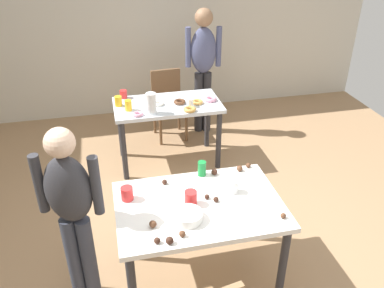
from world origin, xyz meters
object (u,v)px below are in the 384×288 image
(soda_can, at_px, (202,168))
(pitcher_far, at_px, (151,104))
(dining_table_near, at_px, (199,214))
(chair_far_table, at_px, (168,100))
(dining_table_far, at_px, (168,113))
(person_girl_near, at_px, (71,205))
(person_adult_far, at_px, (203,60))
(mixing_bowl, at_px, (188,216))

(soda_can, bearing_deg, pitcher_far, 100.78)
(dining_table_near, height_order, chair_far_table, chair_far_table)
(dining_table_far, bearing_deg, person_girl_near, -118.62)
(dining_table_near, xyz_separation_m, pitcher_far, (-0.13, 1.58, 0.21))
(dining_table_far, distance_m, person_adult_far, 0.97)
(mixing_bowl, bearing_deg, soda_can, 65.91)
(dining_table_near, bearing_deg, chair_far_table, 85.48)
(person_adult_far, bearing_deg, dining_table_far, -130.12)
(dining_table_far, bearing_deg, dining_table_near, -92.48)
(mixing_bowl, bearing_deg, dining_table_far, 84.26)
(mixing_bowl, xyz_separation_m, soda_can, (0.23, 0.51, 0.03))
(person_girl_near, xyz_separation_m, person_adult_far, (1.54, 2.45, 0.13))
(dining_table_far, bearing_deg, mixing_bowl, -95.74)
(dining_table_far, xyz_separation_m, person_adult_far, (0.58, 0.69, 0.35))
(person_adult_far, xyz_separation_m, soda_can, (-0.55, -2.14, -0.17))
(chair_far_table, bearing_deg, pitcher_far, -109.79)
(chair_far_table, height_order, mixing_bowl, chair_far_table)
(person_girl_near, height_order, pitcher_far, person_girl_near)
(person_adult_far, xyz_separation_m, mixing_bowl, (-0.78, -2.65, -0.20))
(dining_table_far, bearing_deg, person_adult_far, 49.88)
(person_girl_near, relative_size, pitcher_far, 6.31)
(dining_table_near, height_order, pitcher_far, pitcher_far)
(pitcher_far, bearing_deg, person_girl_near, -116.15)
(chair_far_table, xyz_separation_m, soda_can, (-0.09, -2.12, 0.31))
(dining_table_near, bearing_deg, mixing_bowl, -127.70)
(dining_table_far, relative_size, chair_far_table, 1.36)
(person_girl_near, bearing_deg, person_adult_far, 57.80)
(dining_table_far, relative_size, pitcher_far, 5.18)
(person_girl_near, bearing_deg, soda_can, 17.17)
(pitcher_far, bearing_deg, chair_far_table, 70.21)
(person_girl_near, xyz_separation_m, soda_can, (0.99, 0.31, -0.04))
(chair_far_table, distance_m, person_adult_far, 0.67)
(pitcher_far, bearing_deg, person_adult_far, 49.20)
(chair_far_table, bearing_deg, person_adult_far, 2.28)
(mixing_bowl, height_order, soda_can, soda_can)
(mixing_bowl, bearing_deg, pitcher_far, 90.23)
(person_adult_far, bearing_deg, soda_can, -104.48)
(soda_can, distance_m, pitcher_far, 1.25)
(dining_table_far, height_order, person_adult_far, person_adult_far)
(person_girl_near, bearing_deg, pitcher_far, 63.85)
(person_adult_far, relative_size, pitcher_far, 7.10)
(chair_far_table, bearing_deg, soda_can, -92.36)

